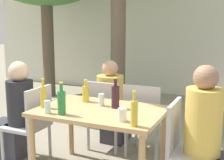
# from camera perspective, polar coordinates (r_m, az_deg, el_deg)

# --- Properties ---
(cafe_building_wall) EXTENTS (10.00, 0.08, 2.80)m
(cafe_building_wall) POSITION_cam_1_polar(r_m,az_deg,el_deg) (6.96, 12.98, 8.67)
(cafe_building_wall) COLOR silver
(cafe_building_wall) RESTS_ON ground_plane
(dining_table_front) EXTENTS (1.27, 0.86, 0.73)m
(dining_table_front) POSITION_cam_1_polar(r_m,az_deg,el_deg) (3.19, -2.21, -6.89)
(dining_table_front) COLOR tan
(dining_table_front) RESTS_ON ground_plane
(patio_chair_0) EXTENTS (0.44, 0.44, 0.89)m
(patio_chair_0) POSITION_cam_1_polar(r_m,az_deg,el_deg) (3.69, -14.48, -7.15)
(patio_chair_0) COLOR #B2B2B7
(patio_chair_0) RESTS_ON ground_plane
(patio_chair_1) EXTENTS (0.44, 0.44, 0.89)m
(patio_chair_1) POSITION_cam_1_polar(r_m,az_deg,el_deg) (2.98, 13.25, -11.39)
(patio_chair_1) COLOR #B2B2B7
(patio_chair_1) RESTS_ON ground_plane
(patio_chair_2) EXTENTS (0.44, 0.44, 0.89)m
(patio_chair_2) POSITION_cam_1_polar(r_m,az_deg,el_deg) (3.91, -1.26, -5.78)
(patio_chair_2) COLOR #B2B2B7
(patio_chair_2) RESTS_ON ground_plane
(patio_chair_3) EXTENTS (0.44, 0.44, 0.89)m
(patio_chair_3) POSITION_cam_1_polar(r_m,az_deg,el_deg) (3.73, 5.88, -6.65)
(patio_chair_3) COLOR #B2B2B7
(patio_chair_3) RESTS_ON ground_plane
(person_seated_0) EXTENTS (0.55, 0.30, 1.17)m
(person_seated_0) POSITION_cam_1_polar(r_m,az_deg,el_deg) (3.83, -17.30, -6.28)
(person_seated_0) COLOR #383842
(person_seated_0) RESTS_ON ground_plane
(person_seated_1) EXTENTS (0.56, 0.32, 1.24)m
(person_seated_1) POSITION_cam_1_polar(r_m,az_deg,el_deg) (2.93, 17.80, -10.82)
(person_seated_1) COLOR #383842
(person_seated_1) RESTS_ON ground_plane
(person_seated_2) EXTENTS (0.34, 0.57, 1.13)m
(person_seated_2) POSITION_cam_1_polar(r_m,az_deg,el_deg) (4.12, 0.16, -4.91)
(person_seated_2) COLOR #383842
(person_seated_2) RESTS_ON ground_plane
(wine_bottle_0) EXTENTS (0.08, 0.08, 0.32)m
(wine_bottle_0) POSITION_cam_1_polar(r_m,az_deg,el_deg) (3.19, 0.63, -2.98)
(wine_bottle_0) COLOR #331923
(wine_bottle_0) RESTS_ON dining_table_front
(oil_cruet_1) EXTENTS (0.06, 0.06, 0.31)m
(oil_cruet_1) POSITION_cam_1_polar(r_m,az_deg,el_deg) (3.28, -12.43, -2.92)
(oil_cruet_1) COLOR gold
(oil_cruet_1) RESTS_ON dining_table_front
(oil_cruet_2) EXTENTS (0.08, 0.08, 0.25)m
(oil_cruet_2) POSITION_cam_1_polar(r_m,az_deg,el_deg) (3.45, -4.84, -2.41)
(oil_cruet_2) COLOR gold
(oil_cruet_2) RESTS_ON dining_table_front
(green_bottle_3) EXTENTS (0.08, 0.08, 0.32)m
(green_bottle_3) POSITION_cam_1_polar(r_m,az_deg,el_deg) (3.00, -9.21, -3.99)
(green_bottle_3) COLOR #287A38
(green_bottle_3) RESTS_ON dining_table_front
(oil_cruet_4) EXTENTS (0.06, 0.06, 0.31)m
(oil_cruet_4) POSITION_cam_1_polar(r_m,az_deg,el_deg) (2.64, 4.08, -5.97)
(oil_cruet_4) COLOR gold
(oil_cruet_4) RESTS_ON dining_table_front
(drinking_glass_0) EXTENTS (0.08, 0.08, 0.12)m
(drinking_glass_0) POSITION_cam_1_polar(r_m,az_deg,el_deg) (2.78, 1.88, -6.36)
(drinking_glass_0) COLOR silver
(drinking_glass_0) RESTS_ON dining_table_front
(drinking_glass_1) EXTENTS (0.06, 0.06, 0.13)m
(drinking_glass_1) POSITION_cam_1_polar(r_m,az_deg,el_deg) (3.08, -11.71, -4.85)
(drinking_glass_1) COLOR silver
(drinking_glass_1) RESTS_ON dining_table_front
(drinking_glass_2) EXTENTS (0.06, 0.06, 0.13)m
(drinking_glass_2) POSITION_cam_1_polar(r_m,az_deg,el_deg) (3.28, -1.95, -3.62)
(drinking_glass_2) COLOR silver
(drinking_glass_2) RESTS_ON dining_table_front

